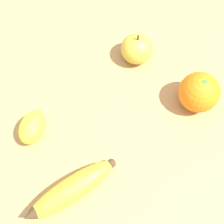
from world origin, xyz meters
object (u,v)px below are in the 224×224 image
Objects in this scene: banana at (71,190)px; apple at (137,49)px; lemon at (32,127)px; orange at (199,92)px.

apple reaches higher than banana.
banana is at bearing 33.58° from lemon.
banana is 0.15m from lemon.
apple is at bearing -134.40° from orange.
lemon is (-0.13, -0.08, 0.00)m from banana.
orange is 0.35m from lemon.
lemon is (0.07, -0.34, -0.02)m from orange.
lemon is at bearing -49.85° from apple.
apple is 0.93× the size of lemon.
banana is at bearing -53.39° from orange.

